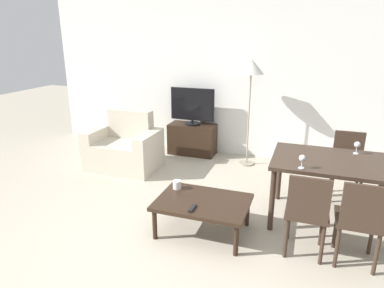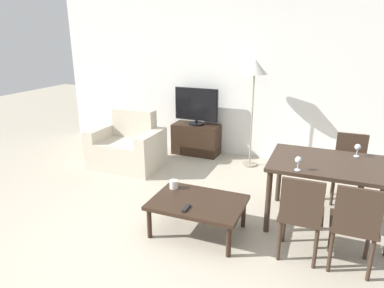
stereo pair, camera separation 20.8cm
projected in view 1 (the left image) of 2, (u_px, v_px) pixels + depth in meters
The scene contains 15 objects.
ground_plane at pixel (153, 258), 3.31m from camera, with size 18.00×18.00×0.00m, color #B2A893.
wall_back at pixel (233, 78), 5.79m from camera, with size 6.81×0.06×2.70m.
armchair at pixel (125, 149), 5.45m from camera, with size 1.09×0.75×0.89m.
tv_stand at pixel (192, 139), 6.09m from camera, with size 0.82×0.39×0.54m.
tv at pixel (192, 106), 5.90m from camera, with size 0.78×0.27×0.64m.
coffee_table at pixel (203, 204), 3.64m from camera, with size 0.98×0.69×0.38m.
dining_table at pixel (332, 167), 3.75m from camera, with size 1.29×0.90×0.75m.
dining_chair_near at pixel (307, 210), 3.20m from camera, with size 0.40×0.40×0.86m.
dining_chair_far at pixel (347, 162), 4.41m from camera, with size 0.40×0.40×0.86m.
dining_chair_near_right at pixel (360, 219), 3.06m from camera, with size 0.40×0.40×0.86m.
floor_lamp at pixel (251, 72), 5.21m from camera, with size 0.39×0.39×1.70m.
remote_primary at pixel (192, 208), 3.45m from camera, with size 0.04×0.15×0.02m.
cup_white_near at pixel (177, 185), 3.90m from camera, with size 0.10×0.10×0.10m.
wine_glass_left at pixel (302, 159), 3.46m from camera, with size 0.07×0.07×0.15m.
wine_glass_center at pixel (357, 145), 3.88m from camera, with size 0.07×0.07×0.15m.
Camera 1 is at (1.29, -2.52, 2.08)m, focal length 32.00 mm.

